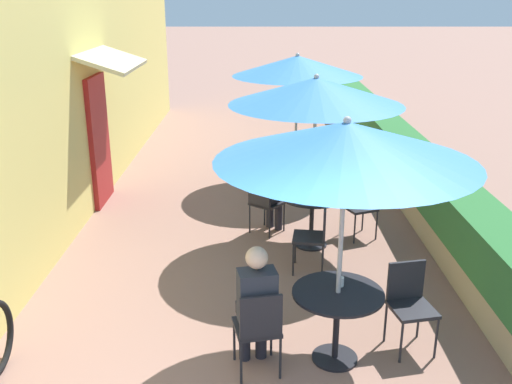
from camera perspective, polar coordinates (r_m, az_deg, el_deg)
cafe_facade_wall at (r=10.11m, az=-15.71°, el=11.53°), size 0.98×14.53×4.20m
planter_hedge at (r=10.41m, az=14.54°, el=3.08°), size 0.60×13.53×1.01m
patio_table_near at (r=5.47m, az=8.30°, el=-11.49°), size 0.85×0.85×0.72m
patio_umbrella_near at (r=4.86m, az=9.20°, el=4.93°), size 2.26×2.26×2.37m
cafe_chair_near_left at (r=5.24m, az=0.42°, el=-13.20°), size 0.47×0.47×0.87m
seated_patron_near_left at (r=5.24m, az=0.17°, el=-10.98°), size 0.39×0.46×1.25m
cafe_chair_near_right at (r=5.83m, az=15.27°, el=-10.33°), size 0.47×0.47×0.87m
coffee_cup_near at (r=5.47m, az=8.59°, el=-8.86°), size 0.07×0.07×0.09m
patio_table_mid at (r=7.82m, az=5.81°, el=-1.64°), size 0.85×0.85×0.72m
patio_umbrella_mid at (r=7.41m, az=6.23°, el=9.97°), size 2.26×2.26×2.37m
cafe_chair_mid_left at (r=8.26m, az=10.28°, el=-0.95°), size 0.52×0.52×0.87m
cafe_chair_mid_right at (r=8.18m, az=0.98°, el=-0.83°), size 0.56×0.56×0.87m
seated_patron_mid_right at (r=8.21m, az=1.46°, el=0.50°), size 0.50×0.51×1.25m
cafe_chair_mid_back at (r=7.12m, az=6.14°, el=-4.09°), size 0.45×0.45×0.87m
coffee_cup_mid at (r=7.75m, az=6.81°, el=-0.15°), size 0.07×0.07×0.09m
patio_table_far at (r=10.37m, az=4.14°, el=3.67°), size 0.85×0.85×0.72m
patio_umbrella_far at (r=10.06m, az=4.36°, el=12.46°), size 2.26×2.26×2.37m
cafe_chair_far_left at (r=9.85m, az=1.08°, el=2.67°), size 0.56×0.56×0.87m
cafe_chair_far_right at (r=10.94m, az=6.89°, el=4.23°), size 0.56×0.56×0.87m
coffee_cup_far at (r=10.18m, az=4.49°, el=4.65°), size 0.07×0.07×0.09m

